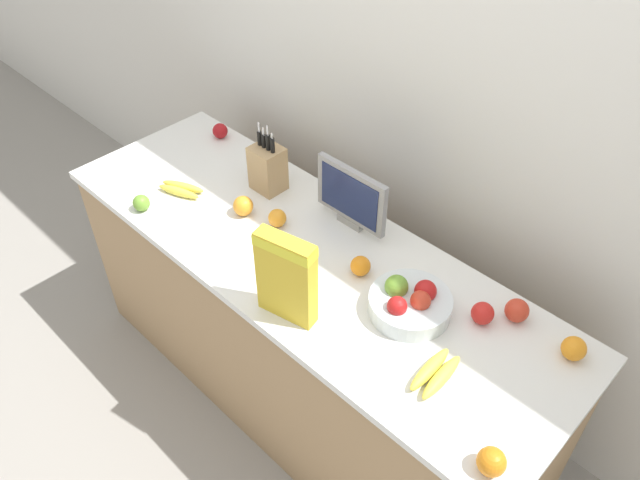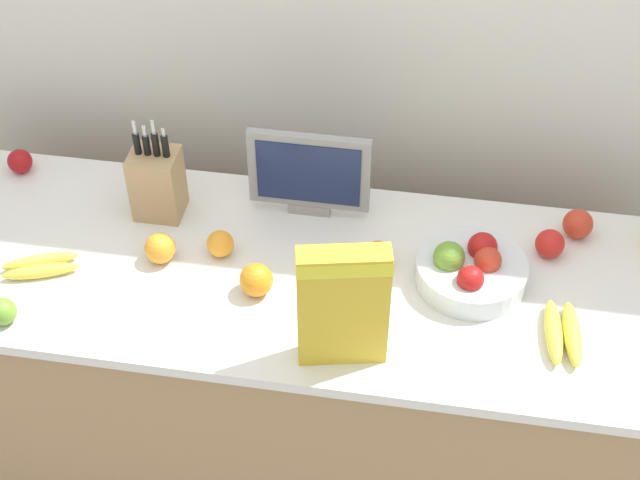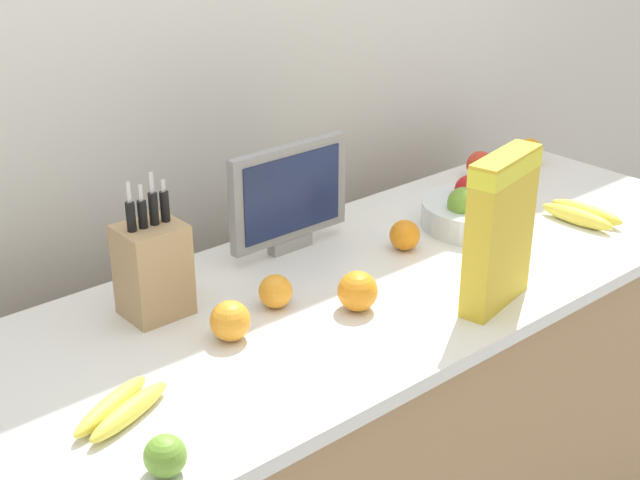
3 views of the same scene
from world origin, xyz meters
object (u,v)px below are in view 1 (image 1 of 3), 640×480
(apple_middle, at_px, (483,313))
(orange_back_center, at_px, (574,348))
(banana_bunch_right, at_px, (181,189))
(apple_near_bananas, at_px, (141,203))
(banana_bunch_left, at_px, (436,373))
(orange_mid_left, at_px, (277,218))
(knife_block, at_px, (268,168))
(apple_leftmost, at_px, (517,310))
(orange_near_bowl, at_px, (276,246))
(orange_by_cereal, at_px, (491,462))
(cereal_box, at_px, (286,275))
(orange_front_right, at_px, (243,206))
(fruit_bowl, at_px, (410,302))
(small_monitor, at_px, (351,196))
(apple_front, at_px, (220,131))
(orange_front_center, at_px, (360,266))

(apple_middle, xyz_separation_m, orange_back_center, (0.27, 0.07, 0.00))
(banana_bunch_right, relative_size, apple_near_bananas, 3.05)
(banana_bunch_left, relative_size, orange_mid_left, 2.86)
(knife_block, bearing_deg, apple_leftmost, 4.27)
(banana_bunch_left, xyz_separation_m, orange_near_bowl, (-0.72, 0.03, 0.02))
(orange_mid_left, bearing_deg, orange_by_cereal, -14.35)
(cereal_box, bearing_deg, orange_by_cereal, -12.88)
(orange_near_bowl, xyz_separation_m, orange_front_right, (-0.26, 0.07, -0.00))
(knife_block, xyz_separation_m, banana_bunch_left, (1.03, -0.28, -0.08))
(fruit_bowl, distance_m, orange_mid_left, 0.62)
(orange_front_right, bearing_deg, orange_back_center, 11.31)
(cereal_box, height_order, fruit_bowl, cereal_box)
(banana_bunch_right, bearing_deg, apple_middle, 11.98)
(fruit_bowl, xyz_separation_m, orange_back_center, (0.47, 0.20, -0.00))
(small_monitor, height_order, banana_bunch_left, small_monitor)
(small_monitor, relative_size, apple_near_bananas, 4.82)
(banana_bunch_right, bearing_deg, orange_near_bowl, 1.76)
(knife_block, height_order, small_monitor, knife_block)
(knife_block, distance_m, orange_by_cereal, 1.37)
(apple_leftmost, distance_m, orange_near_bowl, 0.84)
(orange_mid_left, bearing_deg, apple_middle, 9.11)
(apple_front, distance_m, apple_leftmost, 1.52)
(small_monitor, xyz_separation_m, orange_back_center, (0.89, 0.01, -0.10))
(apple_leftmost, height_order, orange_front_center, apple_leftmost)
(orange_front_center, height_order, orange_mid_left, orange_front_center)
(cereal_box, relative_size, orange_near_bowl, 3.89)
(cereal_box, relative_size, apple_near_bananas, 4.86)
(orange_near_bowl, height_order, orange_back_center, orange_near_bowl)
(orange_front_center, bearing_deg, orange_by_cereal, -23.21)
(banana_bunch_left, relative_size, orange_by_cereal, 2.54)
(orange_near_bowl, height_order, orange_mid_left, orange_near_bowl)
(orange_by_cereal, relative_size, orange_mid_left, 1.13)
(orange_near_bowl, xyz_separation_m, orange_mid_left, (-0.12, 0.12, -0.01))
(fruit_bowl, xyz_separation_m, orange_front_center, (-0.23, 0.02, -0.01))
(orange_front_right, bearing_deg, cereal_box, -25.25)
(orange_near_bowl, xyz_separation_m, orange_back_center, (0.97, 0.32, -0.00))
(orange_back_center, relative_size, orange_front_right, 0.97)
(apple_near_bananas, xyz_separation_m, orange_front_center, (0.84, 0.33, 0.00))
(small_monitor, bearing_deg, apple_front, 176.92)
(apple_middle, height_order, orange_near_bowl, orange_near_bowl)
(knife_block, xyz_separation_m, orange_mid_left, (0.20, -0.13, -0.06))
(cereal_box, height_order, orange_front_right, cereal_box)
(orange_front_center, bearing_deg, orange_near_bowl, -153.24)
(knife_block, bearing_deg, apple_near_bananas, -119.48)
(apple_leftmost, relative_size, orange_mid_left, 1.12)
(apple_middle, distance_m, apple_leftmost, 0.11)
(apple_middle, distance_m, orange_back_center, 0.28)
(apple_near_bananas, height_order, orange_mid_left, orange_mid_left)
(orange_back_center, bearing_deg, orange_by_cereal, -87.17)
(small_monitor, relative_size, banana_bunch_left, 1.60)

